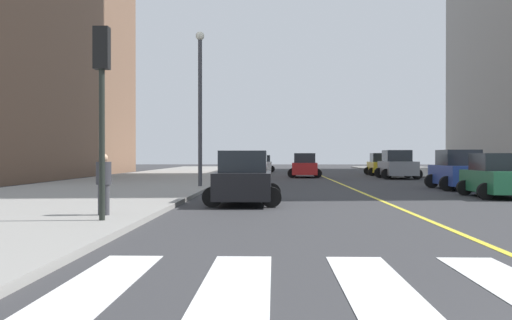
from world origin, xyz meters
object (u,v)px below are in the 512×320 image
object	(u,v)px
car_black_nearest	(244,179)
car_blue_fifth	(459,171)
car_red_third	(305,166)
street_lamp	(200,96)
car_white_second	(263,164)
car_green_fourth	(497,177)
car_yellow_sixth	(381,165)
traffic_light_far_corner	(102,84)
car_gray_seventh	(397,165)
pedestrian_walking_west	(104,181)

from	to	relation	value
car_black_nearest	car_blue_fifth	distance (m)	13.79
car_red_third	street_lamp	size ratio (longest dim) A/B	0.55
car_black_nearest	car_white_second	xyz separation A→B (m)	(-0.11, 40.44, -0.04)
car_green_fourth	car_blue_fifth	world-z (taller)	car_blue_fifth
car_yellow_sixth	traffic_light_far_corner	distance (m)	38.60
car_green_fourth	car_yellow_sixth	size ratio (longest dim) A/B	0.92
car_white_second	street_lamp	xyz separation A→B (m)	(-2.59, -31.34, 3.91)
car_white_second	traffic_light_far_corner	xyz separation A→B (m)	(-2.93, -46.77, 2.55)
car_gray_seventh	pedestrian_walking_west	distance (m)	31.14
car_green_fourth	car_red_third	bearing A→B (deg)	-72.76
car_gray_seventh	traffic_light_far_corner	world-z (taller)	traffic_light_far_corner
car_yellow_sixth	traffic_light_far_corner	bearing A→B (deg)	71.38
car_blue_fifth	car_gray_seventh	distance (m)	13.76
car_black_nearest	car_white_second	distance (m)	40.44
car_white_second	car_blue_fifth	xyz separation A→B (m)	(10.42, -31.29, 0.10)
car_red_third	traffic_light_far_corner	bearing A→B (deg)	-98.81
car_yellow_sixth	car_red_third	bearing A→B (deg)	35.74
car_black_nearest	car_red_third	xyz separation A→B (m)	(3.45, 25.19, 0.02)
car_red_third	pedestrian_walking_west	world-z (taller)	car_red_third
car_green_fourth	street_lamp	xyz separation A→B (m)	(-12.74, 5.49, 3.90)
car_green_fourth	pedestrian_walking_west	size ratio (longest dim) A/B	2.52
car_white_second	street_lamp	world-z (taller)	street_lamp
car_red_third	car_green_fourth	world-z (taller)	car_red_third
car_black_nearest	street_lamp	bearing A→B (deg)	106.65
car_white_second	car_gray_seventh	world-z (taller)	car_gray_seventh
car_yellow_sixth	car_gray_seventh	xyz separation A→B (m)	(-0.11, -6.90, 0.09)
car_blue_fifth	street_lamp	xyz separation A→B (m)	(-13.00, -0.06, 3.80)
car_yellow_sixth	pedestrian_walking_west	world-z (taller)	car_yellow_sixth
car_white_second	car_gray_seventh	bearing A→B (deg)	-59.30
car_blue_fifth	car_yellow_sixth	xyz separation A→B (m)	(-0.02, 20.67, -0.03)
car_black_nearest	pedestrian_walking_west	xyz separation A→B (m)	(-3.36, -5.13, 0.16)
car_blue_fifth	car_gray_seventh	world-z (taller)	car_gray_seventh
car_white_second	car_yellow_sixth	bearing A→B (deg)	-45.32
car_gray_seventh	traffic_light_far_corner	size ratio (longest dim) A/B	1.03
car_black_nearest	car_blue_fifth	world-z (taller)	car_blue_fifth
car_gray_seventh	street_lamp	xyz separation A→B (m)	(-12.87, -13.82, 3.75)
car_black_nearest	pedestrian_walking_west	bearing A→B (deg)	-123.04
car_white_second	car_red_third	world-z (taller)	car_red_third
street_lamp	car_white_second	bearing A→B (deg)	85.28
car_red_third	car_gray_seventh	distance (m)	7.10
car_yellow_sixth	pedestrian_walking_west	distance (m)	37.52
car_yellow_sixth	car_black_nearest	bearing A→B (deg)	72.58
pedestrian_walking_west	street_lamp	size ratio (longest dim) A/B	0.20
traffic_light_far_corner	car_gray_seventh	bearing A→B (deg)	65.69
car_green_fourth	street_lamp	size ratio (longest dim) A/B	0.51
car_gray_seventh	pedestrian_walking_west	world-z (taller)	car_gray_seventh
car_green_fourth	car_yellow_sixth	bearing A→B (deg)	-90.28
car_black_nearest	car_white_second	size ratio (longest dim) A/B	1.05
car_black_nearest	traffic_light_far_corner	size ratio (longest dim) A/B	0.91
car_white_second	car_gray_seventh	size ratio (longest dim) A/B	0.84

